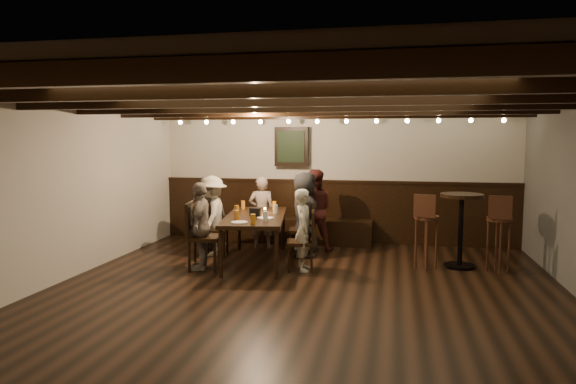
% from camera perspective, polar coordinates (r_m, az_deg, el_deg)
% --- Properties ---
extents(room, '(7.00, 7.00, 7.00)m').
position_cam_1_polar(room, '(8.24, 2.27, 0.20)').
color(room, black).
rests_on(room, ground).
extents(dining_table, '(1.19, 2.07, 0.73)m').
position_cam_1_polar(dining_table, '(7.87, -3.65, -3.04)').
color(dining_table, black).
rests_on(dining_table, floor).
extents(chair_left_near, '(0.46, 0.46, 0.88)m').
position_cam_1_polar(chair_left_near, '(8.48, -8.17, -5.18)').
color(chair_left_near, black).
rests_on(chair_left_near, floor).
extents(chair_left_far, '(0.52, 0.52, 0.98)m').
position_cam_1_polar(chair_left_far, '(7.61, -9.42, -6.25)').
color(chair_left_far, black).
rests_on(chair_left_far, floor).
extents(chair_right_near, '(0.47, 0.47, 0.90)m').
position_cam_1_polar(chair_right_near, '(8.34, 1.64, -5.28)').
color(chair_right_near, black).
rests_on(chair_right_near, floor).
extents(chair_right_far, '(0.45, 0.45, 0.86)m').
position_cam_1_polar(chair_right_far, '(7.46, 1.55, -6.71)').
color(chair_right_far, black).
rests_on(chair_right_far, floor).
extents(person_bench_left, '(0.67, 0.50, 1.26)m').
position_cam_1_polar(person_bench_left, '(8.89, -8.83, -2.33)').
color(person_bench_left, '#2A2A2D').
rests_on(person_bench_left, floor).
extents(person_bench_centre, '(0.50, 0.37, 1.25)m').
position_cam_1_polar(person_bench_centre, '(8.90, -2.94, -2.27)').
color(person_bench_centre, gray).
rests_on(person_bench_centre, floor).
extents(person_bench_right, '(0.75, 0.63, 1.38)m').
position_cam_1_polar(person_bench_right, '(8.71, 2.87, -2.01)').
color(person_bench_right, '#501F1B').
rests_on(person_bench_right, floor).
extents(person_left_near, '(0.62, 0.91, 1.30)m').
position_cam_1_polar(person_left_near, '(8.42, -8.42, -2.62)').
color(person_left_near, '#ADA793').
rests_on(person_left_near, floor).
extents(person_left_far, '(0.43, 0.79, 1.28)m').
position_cam_1_polar(person_left_far, '(7.55, -9.69, -3.73)').
color(person_left_far, gray).
rests_on(person_left_far, floor).
extents(person_right_near, '(0.54, 0.73, 1.37)m').
position_cam_1_polar(person_right_near, '(8.27, 1.86, -2.50)').
color(person_right_near, black).
rests_on(person_right_near, floor).
extents(person_right_far, '(0.35, 0.47, 1.19)m').
position_cam_1_polar(person_right_far, '(7.39, 1.80, -4.22)').
color(person_right_far, '#B6B19A').
rests_on(person_right_far, floor).
extents(pint_a, '(0.07, 0.07, 0.14)m').
position_cam_1_polar(pint_a, '(8.57, -5.03, -1.43)').
color(pint_a, '#BF7219').
rests_on(pint_a, dining_table).
extents(pint_b, '(0.07, 0.07, 0.14)m').
position_cam_1_polar(pint_b, '(8.47, -1.51, -1.49)').
color(pint_b, '#BF7219').
rests_on(pint_b, dining_table).
extents(pint_c, '(0.07, 0.07, 0.14)m').
position_cam_1_polar(pint_c, '(7.98, -5.72, -1.98)').
color(pint_c, '#BF7219').
rests_on(pint_c, dining_table).
extents(pint_d, '(0.07, 0.07, 0.14)m').
position_cam_1_polar(pint_d, '(8.02, -1.37, -1.91)').
color(pint_d, silver).
rests_on(pint_d, dining_table).
extents(pint_e, '(0.07, 0.07, 0.14)m').
position_cam_1_polar(pint_e, '(7.43, -5.70, -2.57)').
color(pint_e, '#BF7219').
rests_on(pint_e, dining_table).
extents(pint_f, '(0.07, 0.07, 0.14)m').
position_cam_1_polar(pint_f, '(7.29, -2.54, -2.72)').
color(pint_f, silver).
rests_on(pint_f, dining_table).
extents(pint_g, '(0.07, 0.07, 0.14)m').
position_cam_1_polar(pint_g, '(7.05, -3.92, -3.02)').
color(pint_g, '#BF7219').
rests_on(pint_g, dining_table).
extents(plate_near, '(0.24, 0.24, 0.01)m').
position_cam_1_polar(plate_near, '(7.19, -5.42, -3.37)').
color(plate_near, white).
rests_on(plate_near, dining_table).
extents(plate_far, '(0.24, 0.24, 0.01)m').
position_cam_1_polar(plate_far, '(7.54, -2.53, -2.90)').
color(plate_far, white).
rests_on(plate_far, dining_table).
extents(condiment_caddy, '(0.15, 0.10, 0.12)m').
position_cam_1_polar(condiment_caddy, '(7.80, -3.69, -2.22)').
color(condiment_caddy, black).
rests_on(condiment_caddy, dining_table).
extents(candle, '(0.05, 0.05, 0.05)m').
position_cam_1_polar(candle, '(8.14, -2.59, -2.12)').
color(candle, beige).
rests_on(candle, dining_table).
extents(high_top_table, '(0.62, 0.62, 1.10)m').
position_cam_1_polar(high_top_table, '(7.95, 18.67, -2.88)').
color(high_top_table, black).
rests_on(high_top_table, floor).
extents(bar_stool_left, '(0.37, 0.39, 1.11)m').
position_cam_1_polar(bar_stool_left, '(7.76, 15.08, -5.29)').
color(bar_stool_left, '#381D11').
rests_on(bar_stool_left, floor).
extents(bar_stool_right, '(0.36, 0.38, 1.11)m').
position_cam_1_polar(bar_stool_right, '(7.93, 22.33, -5.29)').
color(bar_stool_right, '#381D11').
rests_on(bar_stool_right, floor).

